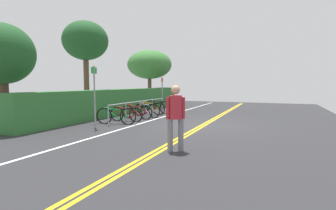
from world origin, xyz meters
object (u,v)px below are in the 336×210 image
bicycle_5 (158,107)px  sign_post_far (162,91)px  bicycle_1 (126,114)px  bicycle_2 (137,112)px  bicycle_3 (147,110)px  tree_near_left (2,55)px  bike_rack (140,105)px  bicycle_4 (151,108)px  tree_mid (85,42)px  tree_far_right (150,65)px  sign_post_near (94,91)px  bicycle_0 (116,116)px  pedestrian (176,114)px

bicycle_5 → sign_post_far: bearing=10.0°
bicycle_1 → bicycle_2: bearing=-1.7°
bicycle_3 → tree_near_left: bearing=151.7°
bike_rack → tree_near_left: tree_near_left is taller
bicycle_4 → tree_mid: (-1.01, 3.55, 3.73)m
bicycle_1 → bicycle_3: (1.77, -0.15, 0.02)m
tree_near_left → tree_mid: tree_mid is taller
tree_near_left → tree_far_right: bearing=0.6°
bike_rack → bicycle_3: bike_rack is taller
bicycle_1 → tree_mid: tree_mid is taller
bicycle_1 → sign_post_near: 2.42m
sign_post_near → tree_mid: (3.82, 3.57, 2.64)m
sign_post_far → tree_mid: 5.30m
bicycle_4 → tree_near_left: (-6.46, 2.74, 2.42)m
bicycle_0 → tree_near_left: bearing=135.1°
bicycle_0 → bicycle_5: 4.40m
bicycle_0 → sign_post_far: sign_post_far is taller
sign_post_near → sign_post_far: size_ratio=1.13×
bicycle_1 → bicycle_3: bicycle_3 is taller
bicycle_3 → sign_post_near: sign_post_near is taller
tree_near_left → tree_far_right: (12.07, 0.13, 0.44)m
bicycle_3 → pedestrian: (-5.89, -3.85, 0.62)m
bike_rack → bicycle_0: 2.22m
bicycle_1 → bicycle_3: bearing=-4.8°
bicycle_4 → sign_post_far: (1.95, 0.16, 0.94)m
tree_near_left → bike_rack: bearing=-29.2°
bike_rack → tree_mid: tree_mid is taller
sign_post_near → bike_rack: bearing=-1.3°
bicycle_2 → pedestrian: (-5.05, -3.97, 0.63)m
sign_post_near → pedestrian: bearing=-115.9°
bike_rack → tree_near_left: (-5.08, 2.84, 2.14)m
bicycle_3 → tree_near_left: tree_near_left is taller
tree_near_left → tree_far_right: 12.08m
bicycle_1 → tree_far_right: tree_far_right is taller
bicycle_5 → tree_near_left: (-7.28, 2.78, 2.40)m
bicycle_1 → pedestrian: bearing=-135.9°
bicycle_2 → tree_mid: 5.29m
bicycle_5 → tree_mid: 5.48m
bicycle_4 → tree_near_left: tree_near_left is taller
bicycle_3 → tree_near_left: 6.74m
pedestrian → tree_near_left: bearing=87.1°
tree_far_right → bicycle_4: bearing=-152.9°
bicycle_5 → tree_near_left: 8.16m
bicycle_0 → tree_near_left: size_ratio=0.46×
bicycle_1 → bicycle_4: 2.68m
bike_rack → tree_near_left: 6.20m
bicycle_5 → tree_far_right: (4.79, 2.91, 2.84)m
bicycle_3 → bicycle_5: bearing=6.6°
bicycle_3 → bicycle_4: bearing=14.8°
bicycle_4 → tree_far_right: size_ratio=0.39×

